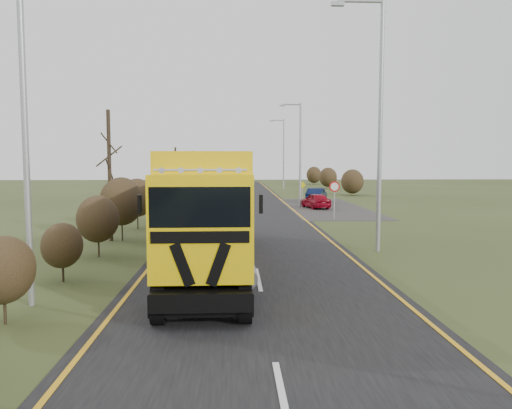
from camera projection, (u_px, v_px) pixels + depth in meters
The scene contains 14 objects.
ground at pixel (253, 256), 19.58m from camera, with size 160.00×160.00×0.00m, color #353F1B.
road at pixel (247, 224), 29.54m from camera, with size 8.00×120.00×0.02m, color black.
layby at pixel (325, 207), 39.77m from camera, with size 6.00×18.00×0.02m, color #312E2B.
lane_markings at pixel (247, 224), 29.23m from camera, with size 7.52×116.00×0.01m.
hedgerow at pixel (138, 200), 27.04m from camera, with size 2.24×102.04×6.05m.
lorry at pixel (213, 203), 17.58m from camera, with size 2.75×14.13×3.94m.
car_red_hatchback at pixel (316, 201), 39.05m from camera, with size 1.41×3.52×1.20m, color maroon.
car_blue_sedan at pixel (317, 195), 44.63m from camera, with size 1.35×3.88×1.28m, color #091334.
streetlight_near at pixel (377, 113), 20.03m from camera, with size 2.15×0.20×10.15m.
streetlight_mid at pixel (299, 150), 40.23m from camera, with size 1.79×0.18×8.36m.
streetlight_far at pixel (283, 151), 65.92m from camera, with size 1.96×0.18×9.20m.
left_pole at pixel (24, 117), 12.42m from camera, with size 0.16×0.16×9.62m, color #9FA2A5.
speed_sign at pixel (334, 193), 31.58m from camera, with size 0.67×0.10×2.43m.
warning_board at pixel (302, 189), 47.91m from camera, with size 0.66×0.11×1.74m.
Camera 1 is at (-0.74, -19.32, 3.71)m, focal length 35.00 mm.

